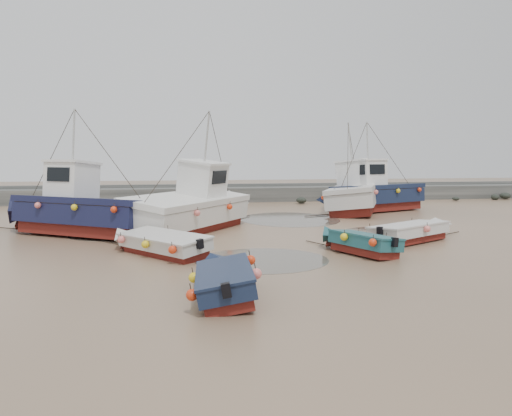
# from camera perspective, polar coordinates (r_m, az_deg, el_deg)

# --- Properties ---
(ground) EXTENTS (120.00, 120.00, 0.00)m
(ground) POSITION_cam_1_polar(r_m,az_deg,el_deg) (21.25, 4.86, -4.61)
(ground) COLOR #8D6F53
(ground) RESTS_ON ground
(seawall) EXTENTS (60.00, 4.92, 1.50)m
(seawall) POSITION_cam_1_polar(r_m,az_deg,el_deg) (42.67, -2.39, 1.59)
(seawall) COLOR #62625E
(seawall) RESTS_ON ground
(puddle_a) EXTENTS (5.06, 5.06, 0.01)m
(puddle_a) POSITION_cam_1_polar(r_m,az_deg,el_deg) (18.85, 0.68, -5.95)
(puddle_a) COLOR #514A3F
(puddle_a) RESTS_ON ground
(puddle_b) EXTENTS (4.01, 4.01, 0.01)m
(puddle_b) POSITION_cam_1_polar(r_m,az_deg,el_deg) (26.53, 14.20, -2.64)
(puddle_b) COLOR #514A3F
(puddle_b) RESTS_ON ground
(puddle_c) EXTENTS (4.53, 4.53, 0.01)m
(puddle_c) POSITION_cam_1_polar(r_m,az_deg,el_deg) (25.55, -15.71, -3.01)
(puddle_c) COLOR #514A3F
(puddle_c) RESTS_ON ground
(puddle_d) EXTENTS (6.14, 6.14, 0.01)m
(puddle_d) POSITION_cam_1_polar(r_m,az_deg,el_deg) (30.88, 3.82, -1.27)
(puddle_d) COLOR #514A3F
(puddle_d) RESTS_ON ground
(dinghy_0) EXTENTS (4.65, 5.54, 1.43)m
(dinghy_0) POSITION_cam_1_polar(r_m,az_deg,el_deg) (20.24, -11.00, -3.69)
(dinghy_0) COLOR maroon
(dinghy_0) RESTS_ON ground
(dinghy_1) EXTENTS (2.17, 5.68, 1.43)m
(dinghy_1) POSITION_cam_1_polar(r_m,az_deg,el_deg) (14.14, -3.28, -7.72)
(dinghy_1) COLOR maroon
(dinghy_1) RESTS_ON ground
(dinghy_2) EXTENTS (2.68, 4.89, 1.43)m
(dinghy_2) POSITION_cam_1_polar(r_m,az_deg,el_deg) (20.41, 11.49, -3.54)
(dinghy_2) COLOR maroon
(dinghy_2) RESTS_ON ground
(dinghy_3) EXTENTS (6.03, 3.96, 1.43)m
(dinghy_3) POSITION_cam_1_polar(r_m,az_deg,el_deg) (23.95, 17.63, -2.37)
(dinghy_3) COLOR maroon
(dinghy_3) RESTS_ON ground
(cabin_boat_0) EXTENTS (9.43, 6.85, 6.22)m
(cabin_boat_0) POSITION_cam_1_polar(r_m,az_deg,el_deg) (26.10, -20.03, -0.03)
(cabin_boat_0) COLOR maroon
(cabin_boat_0) RESTS_ON ground
(cabin_boat_1) EXTENTS (7.69, 10.10, 6.22)m
(cabin_boat_1) POSITION_cam_1_polar(r_m,az_deg,el_deg) (26.35, -7.17, 0.28)
(cabin_boat_1) COLOR maroon
(cabin_boat_1) RESTS_ON ground
(cabin_boat_2) EXTENTS (9.75, 5.39, 6.22)m
(cabin_boat_2) POSITION_cam_1_polar(r_m,az_deg,el_deg) (35.73, 13.20, 1.73)
(cabin_boat_2) COLOR maroon
(cabin_boat_2) RESTS_ON ground
(cabin_boat_3) EXTENTS (6.42, 10.03, 6.22)m
(cabin_boat_3) POSITION_cam_1_polar(r_m,az_deg,el_deg) (35.42, 11.37, 1.71)
(cabin_boat_3) COLOR maroon
(cabin_boat_3) RESTS_ON ground
(person) EXTENTS (0.72, 0.56, 1.76)m
(person) POSITION_cam_1_polar(r_m,az_deg,el_deg) (27.06, -10.76, -2.40)
(person) COLOR #1A1F37
(person) RESTS_ON ground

